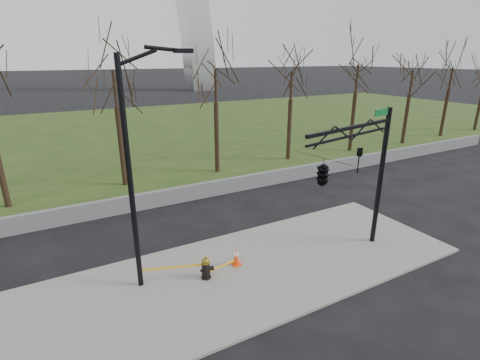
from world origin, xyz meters
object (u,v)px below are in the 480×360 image
fire_hydrant (206,268)px  traffic_signal_mast (336,168)px  street_light (135,161)px  traffic_cone (236,257)px

fire_hydrant → traffic_signal_mast: bearing=-8.5°
fire_hydrant → street_light: street_light is taller
fire_hydrant → street_light: bearing=170.9°
fire_hydrant → traffic_cone: 1.42m
street_light → traffic_cone: bearing=-4.7°
traffic_cone → street_light: 5.47m
traffic_cone → traffic_signal_mast: (3.07, -1.84, 3.71)m
traffic_cone → street_light: size_ratio=0.08×
fire_hydrant → street_light: (-2.01, 0.74, 4.18)m
fire_hydrant → traffic_cone: size_ratio=1.32×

